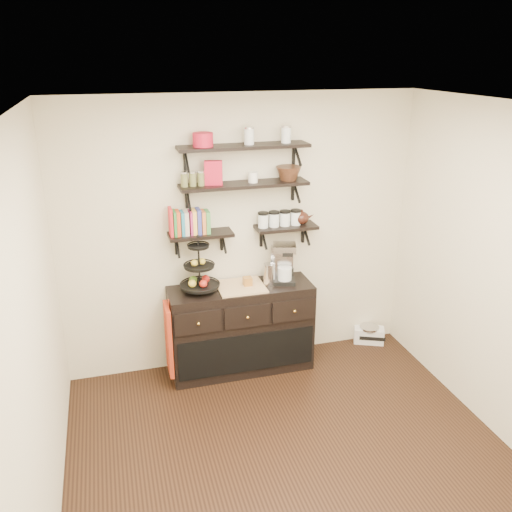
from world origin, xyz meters
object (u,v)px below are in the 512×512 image
object	(u,v)px
sideboard	(241,328)
radio	(369,334)
coffee_maker	(283,263)
fruit_stand	(200,273)

from	to	relation	value
sideboard	radio	xyz separation A→B (m)	(1.49, 0.12, -0.36)
sideboard	coffee_maker	distance (m)	0.77
sideboard	fruit_stand	world-z (taller)	fruit_stand
fruit_stand	coffee_maker	bearing A→B (deg)	1.59
coffee_maker	radio	size ratio (longest dim) A/B	1.11
sideboard	coffee_maker	world-z (taller)	coffee_maker
fruit_stand	radio	distance (m)	2.13
fruit_stand	sideboard	bearing A→B (deg)	-0.60
fruit_stand	coffee_maker	size ratio (longest dim) A/B	1.36
fruit_stand	radio	xyz separation A→B (m)	(1.88, 0.12, -0.99)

